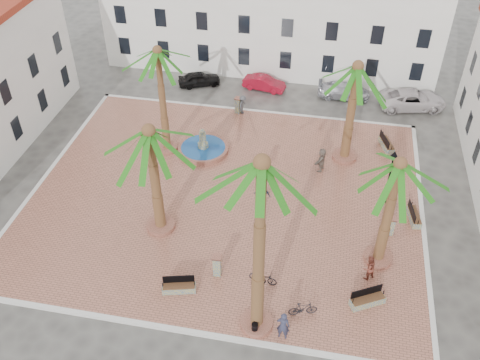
{
  "coord_description": "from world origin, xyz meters",
  "views": [
    {
      "loc": [
        6.24,
        -26.75,
        23.93
      ],
      "look_at": [
        1.0,
        0.0,
        1.6
      ],
      "focal_mm": 40.0,
      "sensor_mm": 36.0,
      "label": 1
    }
  ],
  "objects_px": {
    "bench_s": "(179,287)",
    "pedestrian_north": "(243,105)",
    "pedestrian_east": "(322,160)",
    "bicycle_b": "(303,309)",
    "bench_e": "(414,216)",
    "bollard_e": "(392,226)",
    "car_black": "(199,79)",
    "palm_nw": "(158,62)",
    "cyclist_a": "(283,326)",
    "bench_se": "(367,300)",
    "litter_bin": "(255,328)",
    "bicycle_a": "(263,277)",
    "pedestrian_fountain_b": "(262,195)",
    "pedestrian_fountain_a": "(263,166)",
    "palm_ne": "(356,79)",
    "bollard_n": "(238,105)",
    "car_red": "(264,83)",
    "palm_s": "(261,183)",
    "cyclist_b": "(369,268)",
    "bollard_se": "(217,265)",
    "lamppost_e": "(391,168)",
    "lamppost_s": "(261,292)",
    "fountain": "(203,148)",
    "car_silver": "(344,91)",
    "palm_e": "(397,177)",
    "bench_ne": "(386,144)",
    "car_white": "(412,100)",
    "palm_sw": "(150,144)"
  },
  "relations": [
    {
      "from": "bicycle_a",
      "to": "pedestrian_east",
      "type": "relative_size",
      "value": 0.9
    },
    {
      "from": "car_black",
      "to": "palm_s",
      "type": "bearing_deg",
      "value": 177.48
    },
    {
      "from": "bench_e",
      "to": "pedestrian_fountain_b",
      "type": "height_order",
      "value": "pedestrian_fountain_b"
    },
    {
      "from": "fountain",
      "to": "cyclist_b",
      "type": "distance_m",
      "value": 15.89
    },
    {
      "from": "bench_s",
      "to": "pedestrian_north",
      "type": "bearing_deg",
      "value": 75.4
    },
    {
      "from": "lamppost_s",
      "to": "pedestrian_fountain_a",
      "type": "bearing_deg",
      "value": 98.66
    },
    {
      "from": "palm_s",
      "to": "cyclist_a",
      "type": "xyz_separation_m",
      "value": [
        1.42,
        -0.49,
        -8.78
      ]
    },
    {
      "from": "litter_bin",
      "to": "bicycle_b",
      "type": "height_order",
      "value": "bicycle_b"
    },
    {
      "from": "palm_nw",
      "to": "cyclist_a",
      "type": "xyz_separation_m",
      "value": [
        10.68,
        -14.7,
        -6.28
      ]
    },
    {
      "from": "bench_ne",
      "to": "bench_s",
      "type": "bearing_deg",
      "value": 125.77
    },
    {
      "from": "cyclist_a",
      "to": "palm_s",
      "type": "bearing_deg",
      "value": -15.41
    },
    {
      "from": "bench_e",
      "to": "bollard_e",
      "type": "bearing_deg",
      "value": 126.91
    },
    {
      "from": "bollard_n",
      "to": "car_black",
      "type": "xyz_separation_m",
      "value": [
        -4.36,
        4.12,
        -0.25
      ]
    },
    {
      "from": "bicycle_b",
      "to": "car_white",
      "type": "relative_size",
      "value": 0.29
    },
    {
      "from": "palm_s",
      "to": "pedestrian_east",
      "type": "distance_m",
      "value": 16.62
    },
    {
      "from": "pedestrian_fountain_b",
      "to": "car_red",
      "type": "relative_size",
      "value": 0.51
    },
    {
      "from": "palm_s",
      "to": "pedestrian_north",
      "type": "relative_size",
      "value": 6.91
    },
    {
      "from": "fountain",
      "to": "bicycle_b",
      "type": "distance_m",
      "value": 16.07
    },
    {
      "from": "cyclist_b",
      "to": "pedestrian_fountain_a",
      "type": "distance_m",
      "value": 10.87
    },
    {
      "from": "lamppost_s",
      "to": "palm_e",
      "type": "bearing_deg",
      "value": 43.89
    },
    {
      "from": "bench_e",
      "to": "car_black",
      "type": "height_order",
      "value": "car_black"
    },
    {
      "from": "fountain",
      "to": "lamppost_s",
      "type": "xyz_separation_m",
      "value": [
        6.73,
        -14.47,
        2.37
      ]
    },
    {
      "from": "bench_e",
      "to": "litter_bin",
      "type": "distance_m",
      "value": 13.43
    },
    {
      "from": "bench_s",
      "to": "lamppost_e",
      "type": "distance_m",
      "value": 15.32
    },
    {
      "from": "pedestrian_fountain_b",
      "to": "car_red",
      "type": "xyz_separation_m",
      "value": [
        -2.33,
        15.57,
        -0.48
      ]
    },
    {
      "from": "palm_nw",
      "to": "car_red",
      "type": "distance_m",
      "value": 13.79
    },
    {
      "from": "cyclist_b",
      "to": "bollard_se",
      "type": "bearing_deg",
      "value": -27.19
    },
    {
      "from": "palm_e",
      "to": "lamppost_s",
      "type": "relative_size",
      "value": 1.94
    },
    {
      "from": "pedestrian_fountain_a",
      "to": "pedestrian_north",
      "type": "relative_size",
      "value": 1.16
    },
    {
      "from": "lamppost_e",
      "to": "cyclist_b",
      "type": "bearing_deg",
      "value": -98.68
    },
    {
      "from": "palm_ne",
      "to": "bicycle_b",
      "type": "xyz_separation_m",
      "value": [
        -1.58,
        -14.62,
        -6.07
      ]
    },
    {
      "from": "bench_e",
      "to": "pedestrian_north",
      "type": "xyz_separation_m",
      "value": [
        -13.19,
        10.46,
        0.53
      ]
    },
    {
      "from": "pedestrian_fountain_a",
      "to": "pedestrian_fountain_b",
      "type": "relative_size",
      "value": 0.99
    },
    {
      "from": "lamppost_s",
      "to": "bicycle_a",
      "type": "xyz_separation_m",
      "value": [
        -0.31,
        2.83,
        -2.2
      ]
    },
    {
      "from": "bench_s",
      "to": "litter_bin",
      "type": "height_order",
      "value": "bench_s"
    },
    {
      "from": "cyclist_a",
      "to": "cyclist_b",
      "type": "bearing_deg",
      "value": -127.7
    },
    {
      "from": "cyclist_a",
      "to": "pedestrian_fountain_b",
      "type": "xyz_separation_m",
      "value": [
        -2.66,
        9.72,
        0.01
      ]
    },
    {
      "from": "bicycle_a",
      "to": "pedestrian_fountain_b",
      "type": "relative_size",
      "value": 0.86
    },
    {
      "from": "pedestrian_east",
      "to": "bicycle_b",
      "type": "bearing_deg",
      "value": 15.96
    },
    {
      "from": "pedestrian_fountain_b",
      "to": "car_silver",
      "type": "bearing_deg",
      "value": 79.09
    },
    {
      "from": "palm_nw",
      "to": "cyclist_a",
      "type": "height_order",
      "value": "palm_nw"
    },
    {
      "from": "bench_se",
      "to": "litter_bin",
      "type": "distance_m",
      "value": 6.44
    },
    {
      "from": "bench_e",
      "to": "lamppost_e",
      "type": "distance_m",
      "value": 3.44
    },
    {
      "from": "lamppost_s",
      "to": "cyclist_b",
      "type": "relative_size",
      "value": 2.32
    },
    {
      "from": "bench_s",
      "to": "bollard_se",
      "type": "distance_m",
      "value": 2.47
    },
    {
      "from": "palm_nw",
      "to": "palm_s",
      "type": "distance_m",
      "value": 17.15
    },
    {
      "from": "litter_bin",
      "to": "pedestrian_north",
      "type": "height_order",
      "value": "pedestrian_north"
    },
    {
      "from": "palm_nw",
      "to": "palm_ne",
      "type": "relative_size",
      "value": 1.07
    },
    {
      "from": "palm_ne",
      "to": "bollard_se",
      "type": "xyz_separation_m",
      "value": [
        -6.69,
        -12.75,
        -5.76
      ]
    },
    {
      "from": "palm_sw",
      "to": "palm_ne",
      "type": "bearing_deg",
      "value": 41.08
    }
  ]
}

